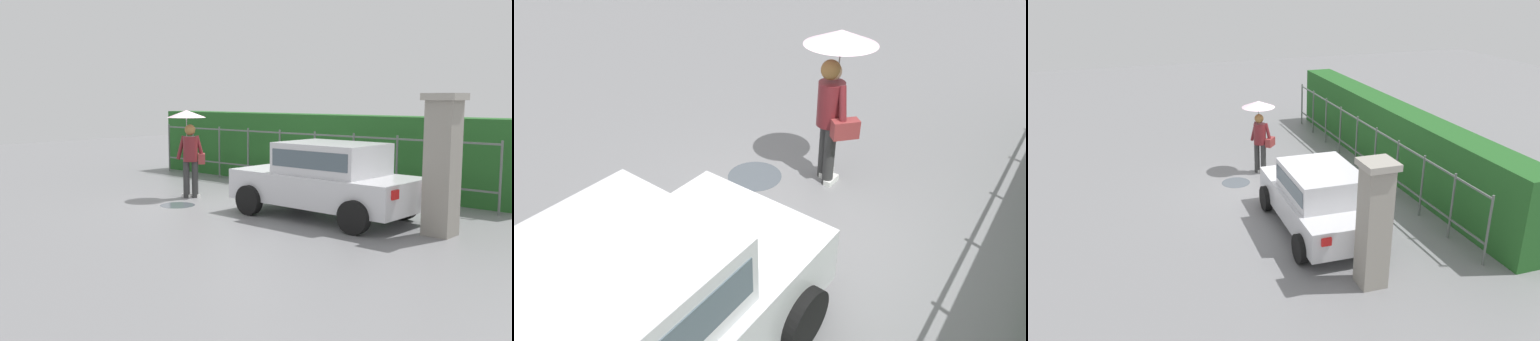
% 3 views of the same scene
% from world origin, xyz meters
% --- Properties ---
extents(ground_plane, '(40.00, 40.00, 0.00)m').
position_xyz_m(ground_plane, '(0.00, 0.00, 0.00)').
color(ground_plane, slate).
extents(car, '(3.76, 1.90, 1.48)m').
position_xyz_m(car, '(2.45, -0.03, 0.80)').
color(car, silver).
rests_on(car, ground).
extents(pedestrian, '(0.91, 0.91, 2.05)m').
position_xyz_m(pedestrian, '(-1.31, -0.31, 1.46)').
color(pedestrian, '#333333').
rests_on(pedestrian, ground).
extents(gate_pillar, '(0.60, 0.60, 2.42)m').
position_xyz_m(gate_pillar, '(4.74, 0.09, 1.24)').
color(gate_pillar, gray).
rests_on(gate_pillar, ground).
extents(fence_section, '(10.42, 0.05, 1.50)m').
position_xyz_m(fence_section, '(-0.32, 2.49, 0.82)').
color(fence_section, '#59605B').
rests_on(fence_section, ground).
extents(hedge_row, '(11.37, 0.90, 1.90)m').
position_xyz_m(hedge_row, '(-0.32, 3.32, 0.95)').
color(hedge_row, '#235B23').
rests_on(hedge_row, ground).
extents(puddle_near, '(0.77, 0.77, 0.00)m').
position_xyz_m(puddle_near, '(-0.73, -1.17, 0.00)').
color(puddle_near, '#4C545B').
rests_on(puddle_near, ground).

